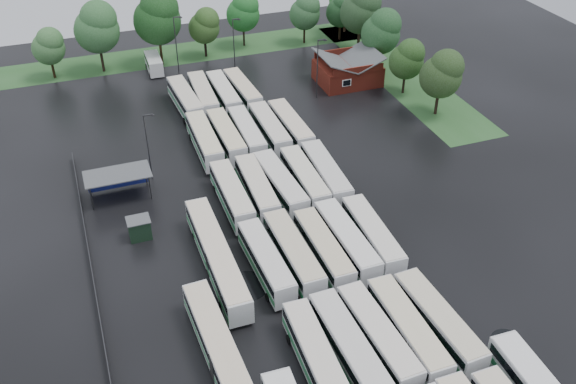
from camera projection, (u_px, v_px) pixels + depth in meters
name	position (u px, v px, depth m)	size (l,w,h in m)	color
ground	(308.00, 273.00, 70.13)	(160.00, 160.00, 0.00)	black
brick_building	(348.00, 72.00, 108.73)	(10.07, 8.60, 5.39)	maroon
wash_shed	(117.00, 176.00, 80.55)	(8.20, 4.20, 3.58)	#2D2D30
utility_hut	(139.00, 228.00, 74.53)	(2.70, 2.20, 2.62)	black
grass_strip_north	(192.00, 52.00, 120.58)	(80.00, 10.00, 0.01)	#2A5827
grass_strip_east	(399.00, 74.00, 112.63)	(10.00, 50.00, 0.01)	#2A5827
west_fence	(92.00, 270.00, 69.71)	(0.10, 50.00, 1.20)	#2D2D30
bus_r1c0	(316.00, 356.00, 58.23)	(2.99, 12.19, 3.37)	silver
bus_r1c1	(349.00, 348.00, 58.94)	(2.98, 12.81, 3.55)	silver
bus_r1c2	(378.00, 337.00, 60.07)	(3.11, 12.53, 3.46)	silver
bus_r1c3	(407.00, 330.00, 60.76)	(2.71, 12.54, 3.49)	silver
bus_r1c4	(438.00, 322.00, 61.63)	(3.26, 12.61, 3.48)	silver
bus_r2c0	(266.00, 262.00, 68.93)	(2.90, 12.12, 3.35)	silver
bus_r2c1	(293.00, 254.00, 69.86)	(2.86, 12.73, 3.53)	silver
bus_r2c2	(323.00, 249.00, 70.56)	(2.60, 12.12, 3.37)	silver
bus_r2c3	(347.00, 241.00, 71.62)	(2.85, 12.68, 3.52)	silver
bus_r2c4	(372.00, 236.00, 72.46)	(3.09, 12.48, 3.45)	silver
bus_r3c0	(232.00, 195.00, 79.01)	(2.75, 12.40, 3.44)	silver
bus_r3c1	(257.00, 189.00, 80.12)	(3.09, 12.47, 3.45)	silver
bus_r3c2	(280.00, 185.00, 80.81)	(3.32, 12.84, 3.54)	silver
bus_r3c3	(304.00, 179.00, 81.92)	(2.86, 12.41, 3.44)	silver
bus_r3c4	(326.00, 174.00, 82.72)	(3.32, 12.88, 3.55)	silver
bus_r4c0	(205.00, 141.00, 89.79)	(2.92, 12.74, 3.53)	silver
bus_r4c1	(226.00, 137.00, 90.78)	(2.71, 12.46, 3.46)	silver
bus_r4c2	(247.00, 133.00, 91.60)	(2.87, 12.26, 3.40)	silver
bus_r4c3	(270.00, 130.00, 92.39)	(2.79, 12.56, 3.49)	silver
bus_r4c4	(291.00, 127.00, 93.14)	(2.82, 12.58, 3.49)	silver
bus_r5c0	(185.00, 100.00, 100.16)	(3.24, 12.60, 3.48)	silver
bus_r5c1	(203.00, 96.00, 101.26)	(3.20, 12.73, 3.51)	silver
bus_r5c2	(224.00, 94.00, 101.86)	(2.67, 12.39, 3.45)	silver
bus_r5c3	(242.00, 91.00, 102.93)	(3.12, 12.25, 3.38)	silver
artic_bus_west_b	(217.00, 257.00, 69.46)	(2.70, 18.71, 3.47)	silver
artic_bus_west_c	(222.00, 357.00, 58.18)	(3.28, 18.19, 3.36)	silver
minibus	(154.00, 63.00, 112.50)	(2.58, 6.51, 2.82)	white
tree_north_0	(49.00, 46.00, 107.90)	(5.50, 5.50, 9.11)	black
tree_north_1	(97.00, 26.00, 108.79)	(7.70, 7.70, 12.76)	black
tree_north_2	(158.00, 17.00, 110.94)	(8.29, 8.29, 13.73)	#382715
tree_north_3	(205.00, 25.00, 115.47)	(5.61, 5.61, 9.29)	black
tree_north_4	(244.00, 12.00, 119.40)	(6.23, 6.23, 10.32)	black
tree_north_5	(306.00, 12.00, 120.76)	(5.82, 5.82, 9.64)	black
tree_east_0	(443.00, 73.00, 96.44)	(6.44, 6.44, 10.67)	black
tree_east_1	(408.00, 59.00, 103.01)	(5.66, 5.66, 9.38)	black
tree_east_2	(382.00, 31.00, 109.77)	(6.78, 6.78, 11.24)	black
tree_east_3	(362.00, 10.00, 116.46)	(7.48, 7.48, 12.38)	black
tree_east_4	(342.00, 10.00, 122.30)	(5.55, 5.55, 9.20)	black
lamp_post_ne	(318.00, 65.00, 101.69)	(1.53, 0.30, 9.95)	#2D2D30
lamp_post_nw	(148.00, 142.00, 82.42)	(1.46, 0.28, 9.45)	#2D2D30
lamp_post_back_w	(177.00, 41.00, 109.32)	(1.57, 0.31, 10.23)	#2D2D30
lamp_post_back_e	(234.00, 41.00, 110.53)	(1.45, 0.28, 9.44)	#2D2D30
puddle_1	(490.00, 383.00, 58.07)	(2.55, 2.55, 0.01)	black
puddle_2	(246.00, 286.00, 68.47)	(4.84, 4.84, 0.01)	black
puddle_3	(381.00, 287.00, 68.39)	(4.63, 4.63, 0.01)	black
puddle_4	(507.00, 341.00, 62.16)	(3.18, 3.18, 0.01)	black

